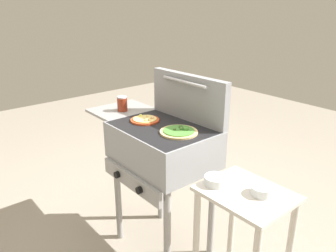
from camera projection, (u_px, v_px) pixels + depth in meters
The scene contains 9 objects.
ground_plane at pixel (164, 245), 2.43m from camera, with size 8.00×8.00×0.00m, color gray.
grill at pixel (161, 147), 2.18m from camera, with size 0.96×0.53×0.90m.
grill_lid_open at pixel (189, 97), 2.19m from camera, with size 0.63×0.09×0.30m.
pizza_cheese at pixel (145, 120), 2.21m from camera, with size 0.19×0.19×0.03m.
pizza_veggie at pixel (179, 131), 2.02m from camera, with size 0.23×0.23×0.04m.
sauce_jar at pixel (122, 104), 2.40m from camera, with size 0.07×0.07×0.10m.
prep_table at pixel (243, 227), 1.77m from camera, with size 0.44×0.36×0.75m.
topping_bowl_near at pixel (262, 191), 1.67m from camera, with size 0.11×0.11×0.04m.
topping_bowl_far at pixel (216, 181), 1.76m from camera, with size 0.12×0.12×0.04m.
Camera 1 is at (1.54, -1.24, 1.65)m, focal length 36.47 mm.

